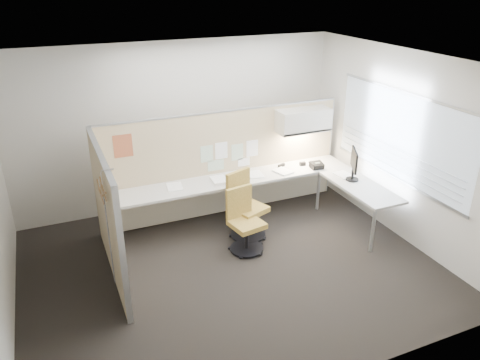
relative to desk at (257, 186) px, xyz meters
name	(u,v)px	position (x,y,z in m)	size (l,w,h in m)	color
floor	(230,267)	(-0.93, -1.13, -0.61)	(5.50, 4.50, 0.01)	black
ceiling	(228,63)	(-0.93, -1.13, 2.20)	(5.50, 4.50, 0.01)	white
wall_back	(179,126)	(-0.93, 1.12, 0.80)	(5.50, 0.02, 2.80)	beige
wall_front	(326,269)	(-0.93, -3.38, 0.80)	(5.50, 0.02, 2.80)	beige
wall_right	(400,146)	(1.82, -1.13, 0.80)	(0.02, 4.50, 2.80)	beige
window_pane	(400,136)	(1.79, -1.13, 0.95)	(0.01, 2.80, 1.30)	#9CAAB6
partition_back	(224,163)	(-0.38, 0.47, 0.27)	(4.10, 0.06, 1.75)	tan
partition_left	(107,216)	(-2.43, -0.63, 0.27)	(0.06, 2.20, 1.75)	tan
desk	(257,186)	(0.00, 0.00, 0.00)	(4.00, 2.07, 0.73)	beige
overhead_bin	(303,120)	(0.97, 0.26, 0.91)	(0.90, 0.36, 0.38)	beige
task_light_strip	(303,132)	(0.97, 0.26, 0.70)	(0.60, 0.06, 0.02)	#FFEABF
pinned_papers	(229,154)	(-0.30, 0.44, 0.43)	(1.01, 0.00, 0.47)	#8CBF8C
poster	(123,146)	(-1.98, 0.44, 0.82)	(0.28, 0.00, 0.35)	#FF5E20
chair_left	(245,207)	(-0.38, -0.40, -0.13)	(0.61, 0.63, 1.02)	black
chair_right	(244,222)	(-0.55, -0.76, -0.16)	(0.51, 0.53, 0.94)	black
monitor	(354,163)	(1.37, -0.66, 0.42)	(0.25, 0.44, 0.51)	black
phone	(316,165)	(1.11, -0.01, 0.18)	(0.22, 0.21, 0.12)	black
stapler	(281,165)	(0.60, 0.28, 0.15)	(0.14, 0.04, 0.05)	black
tape_dispenser	(303,164)	(0.96, 0.19, 0.16)	(0.10, 0.06, 0.06)	black
coat_hook	(104,201)	(-2.51, -1.28, 0.81)	(0.18, 0.48, 1.43)	silver
paper_stack_0	(175,187)	(-1.31, 0.19, 0.14)	(0.23, 0.30, 0.02)	white
paper_stack_1	(219,180)	(-0.60, 0.12, 0.15)	(0.23, 0.30, 0.05)	white
paper_stack_2	(255,174)	(0.04, 0.14, 0.13)	(0.23, 0.30, 0.01)	white
paper_stack_3	(283,171)	(0.51, 0.06, 0.14)	(0.23, 0.30, 0.02)	white
paper_stack_4	(344,175)	(1.36, -0.45, 0.14)	(0.23, 0.30, 0.02)	white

